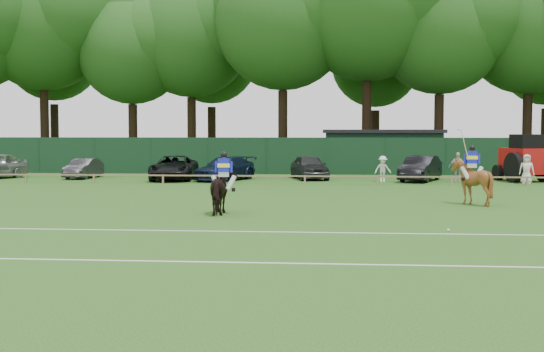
# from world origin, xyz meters

# --- Properties ---
(ground) EXTENTS (160.00, 160.00, 0.00)m
(ground) POSITION_xyz_m (0.00, 0.00, 0.00)
(ground) COLOR #1E4C14
(ground) RESTS_ON ground
(horse_dark) EXTENTS (1.07, 2.06, 1.68)m
(horse_dark) POSITION_xyz_m (-1.27, 3.46, 0.84)
(horse_dark) COLOR black
(horse_dark) RESTS_ON ground
(horse_chestnut) EXTENTS (1.67, 1.84, 1.88)m
(horse_chestnut) POSITION_xyz_m (8.15, 7.55, 0.94)
(horse_chestnut) COLOR brown
(horse_chestnut) RESTS_ON ground
(sedan_grey) EXTENTS (1.49, 3.80, 1.23)m
(sedan_grey) POSITION_xyz_m (-12.98, 21.84, 0.62)
(sedan_grey) COLOR #2F2E31
(sedan_grey) RESTS_ON ground
(suv_black) EXTENTS (2.79, 5.44, 1.47)m
(suv_black) POSITION_xyz_m (-7.00, 20.79, 0.73)
(suv_black) COLOR black
(suv_black) RESTS_ON ground
(sedan_navy) EXTENTS (3.66, 5.21, 1.40)m
(sedan_navy) POSITION_xyz_m (-3.88, 20.76, 0.70)
(sedan_navy) COLOR #111F38
(sedan_navy) RESTS_ON ground
(hatch_grey) EXTENTS (2.82, 4.68, 1.49)m
(hatch_grey) POSITION_xyz_m (1.09, 22.21, 0.75)
(hatch_grey) COLOR #2B2B2D
(hatch_grey) RESTS_ON ground
(estate_black) EXTENTS (3.07, 4.80, 1.49)m
(estate_black) POSITION_xyz_m (7.65, 21.05, 0.75)
(estate_black) COLOR black
(estate_black) RESTS_ON ground
(spectator_left) EXTENTS (1.06, 0.75, 1.50)m
(spectator_left) POSITION_xyz_m (5.42, 20.32, 0.75)
(spectator_left) COLOR white
(spectator_left) RESTS_ON ground
(spectator_mid) EXTENTS (1.03, 0.48, 1.72)m
(spectator_mid) POSITION_xyz_m (9.69, 20.42, 0.86)
(spectator_mid) COLOR beige
(spectator_mid) RESTS_ON ground
(spectator_right) EXTENTS (0.88, 0.65, 1.66)m
(spectator_right) POSITION_xyz_m (13.25, 19.17, 0.83)
(spectator_right) COLOR white
(spectator_right) RESTS_ON ground
(rider_dark) EXTENTS (0.94, 0.40, 1.41)m
(rider_dark) POSITION_xyz_m (-1.27, 3.45, 1.59)
(rider_dark) COLOR silver
(rider_dark) RESTS_ON ground
(rider_chestnut) EXTENTS (0.94, 0.61, 2.05)m
(rider_chestnut) POSITION_xyz_m (8.14, 7.54, 1.75)
(rider_chestnut) COLOR silver
(rider_chestnut) RESTS_ON ground
(polo_ball) EXTENTS (0.09, 0.09, 0.09)m
(polo_ball) POSITION_xyz_m (6.04, -0.46, 0.04)
(polo_ball) COLOR silver
(polo_ball) RESTS_ON ground
(pitch_lines) EXTENTS (60.00, 5.10, 0.01)m
(pitch_lines) POSITION_xyz_m (0.00, -3.50, 0.01)
(pitch_lines) COLOR silver
(pitch_lines) RESTS_ON ground
(pitch_rail) EXTENTS (62.10, 0.10, 0.50)m
(pitch_rail) POSITION_xyz_m (0.00, 18.00, 0.45)
(pitch_rail) COLOR #997F5B
(pitch_rail) RESTS_ON ground
(perimeter_fence) EXTENTS (92.08, 0.08, 2.50)m
(perimeter_fence) POSITION_xyz_m (0.00, 27.00, 1.25)
(perimeter_fence) COLOR #14351E
(perimeter_fence) RESTS_ON ground
(utility_shed) EXTENTS (8.40, 4.40, 3.04)m
(utility_shed) POSITION_xyz_m (6.00, 30.00, 1.54)
(utility_shed) COLOR #14331E
(utility_shed) RESTS_ON ground
(tree_row) EXTENTS (96.00, 12.00, 21.00)m
(tree_row) POSITION_xyz_m (2.00, 35.00, 0.00)
(tree_row) COLOR #26561C
(tree_row) RESTS_ON ground
(tractor) EXTENTS (3.04, 3.77, 2.76)m
(tractor) POSITION_xyz_m (13.61, 21.33, 1.30)
(tractor) COLOR #B31210
(tractor) RESTS_ON ground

